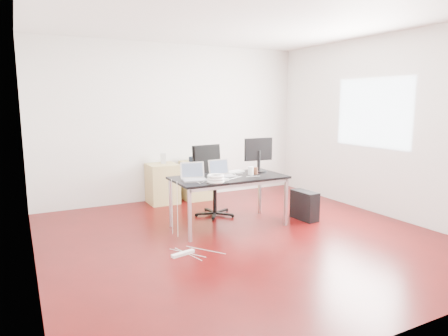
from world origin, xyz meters
name	(u,v)px	position (x,y,z in m)	size (l,w,h in m)	color
room_shell	(246,131)	(0.04, 0.00, 1.40)	(5.00, 5.00, 5.00)	#3C0607
desk	(229,180)	(0.05, 0.50, 0.68)	(1.60, 0.80, 0.73)	black
office_chair	(212,177)	(0.11, 1.17, 0.61)	(0.52, 0.53, 1.08)	black
filing_cabinet_left	(162,184)	(-0.35, 2.23, 0.35)	(0.50, 0.50, 0.70)	#A49152
filing_cabinet_right	(196,180)	(0.30, 2.23, 0.35)	(0.50, 0.50, 0.70)	#A49152
pc_tower	(305,205)	(1.23, 0.26, 0.22)	(0.20, 0.45, 0.44)	black
wastebasket	(170,194)	(-0.22, 2.25, 0.14)	(0.24, 0.24, 0.28)	black
power_strip	(183,254)	(-0.95, -0.23, 0.02)	(0.30, 0.06, 0.04)	white
laptop_left	(194,176)	(-0.48, 0.51, 0.79)	(0.37, 0.31, 0.23)	silver
laptop_right	(222,172)	(-0.03, 0.57, 0.79)	(0.35, 0.28, 0.23)	silver
monitor	(258,153)	(0.64, 0.66, 1.01)	(0.45, 0.26, 0.51)	black
keyboard	(231,172)	(0.21, 0.75, 0.74)	(0.44, 0.14, 0.02)	white
cup_white	(251,171)	(0.40, 0.47, 0.79)	(0.08, 0.08, 0.12)	white
cup_brown	(255,171)	(0.49, 0.50, 0.78)	(0.08, 0.08, 0.10)	#522C1C
cable_coil	(216,179)	(-0.30, 0.21, 0.78)	(0.24, 0.24, 0.11)	white
power_adapter	(225,180)	(-0.14, 0.25, 0.74)	(0.07, 0.07, 0.03)	white
speaker	(163,158)	(-0.31, 2.28, 0.79)	(0.09, 0.08, 0.18)	#9E9E9E
navy_garment	(199,159)	(0.33, 2.17, 0.74)	(0.30, 0.24, 0.09)	black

